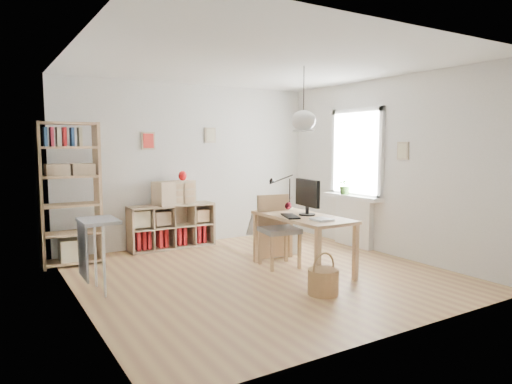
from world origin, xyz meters
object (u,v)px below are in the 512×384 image
chair (277,226)px  storage_chest (276,240)px  monitor (307,195)px  tall_bookshelf (69,188)px  desk (302,222)px  cube_shelf (170,230)px  drawer_chest (174,193)px

chair → storage_chest: bearing=66.0°
chair → monitor: size_ratio=1.78×
storage_chest → chair: bearing=-125.9°
tall_bookshelf → chair: bearing=-32.2°
desk → cube_shelf: size_ratio=1.07×
chair → desk: bearing=-63.1°
cube_shelf → chair: bearing=-64.0°
desk → drawer_chest: bearing=113.5°
chair → drawer_chest: (-0.82, 1.79, 0.35)m
storage_chest → drawer_chest: bearing=133.8°
storage_chest → drawer_chest: (-1.23, 1.16, 0.70)m
tall_bookshelf → desk: bearing=-37.0°
drawer_chest → tall_bookshelf: bearing=174.8°
tall_bookshelf → storage_chest: (2.86, -0.92, -0.88)m
desk → monitor: size_ratio=2.71×
cube_shelf → storage_chest: (1.30, -1.20, -0.09)m
tall_bookshelf → monitor: size_ratio=3.61×
storage_chest → monitor: 1.33m
cube_shelf → monitor: bearing=-63.9°
chair → tall_bookshelf: bearing=156.9°
desk → storage_chest: size_ratio=2.13×
cube_shelf → storage_chest: 1.77m
cube_shelf → tall_bookshelf: 1.77m
storage_chest → cube_shelf: bearing=134.3°
cube_shelf → monitor: size_ratio=2.53×
drawer_chest → storage_chest: bearing=-56.9°
tall_bookshelf → monitor: bearing=-36.3°
chair → cube_shelf: bearing=125.1°
monitor → drawer_chest: (-1.03, 2.19, -0.11)m
desk → storage_chest: desk is taller
desk → chair: 0.43m
monitor → drawer_chest: bearing=122.6°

